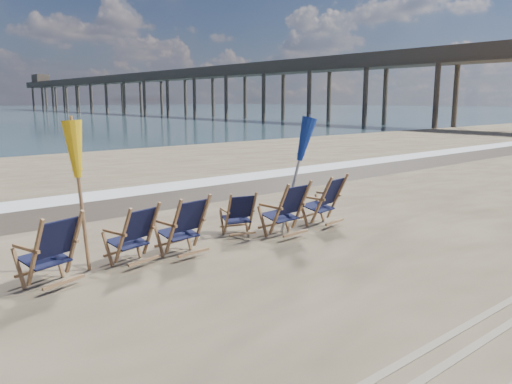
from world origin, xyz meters
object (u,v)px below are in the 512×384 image
beach_chair_1 (152,231)px  umbrella_blue (295,143)px  beach_chair_2 (202,223)px  beach_chair_3 (253,213)px  beach_chair_5 (337,198)px  umbrella_yellow (78,157)px  beach_chair_4 (302,207)px  beach_chair_0 (75,245)px  fishing_pier (158,88)px

beach_chair_1 → umbrella_blue: (3.08, -0.12, 1.25)m
beach_chair_2 → beach_chair_3: beach_chair_2 is taller
umbrella_blue → beach_chair_3: bearing=162.4°
beach_chair_2 → beach_chair_5: bearing=172.3°
beach_chair_3 → umbrella_yellow: bearing=14.2°
beach_chair_1 → beach_chair_4: 3.02m
beach_chair_0 → beach_chair_5: size_ratio=0.99×
beach_chair_0 → umbrella_blue: (4.37, 0.00, 1.21)m
beach_chair_0 → fishing_pier: (41.42, 71.86, 4.11)m
beach_chair_2 → beach_chair_3: bearing=-173.0°
beach_chair_4 → fishing_pier: (37.14, 72.15, 4.10)m
fishing_pier → beach_chair_1: bearing=-119.2°
beach_chair_4 → beach_chair_5: 1.23m
beach_chair_3 → beach_chair_5: 2.02m
umbrella_yellow → umbrella_blue: (4.07, -0.44, 0.01)m
beach_chair_3 → fishing_pier: fishing_pier is taller
beach_chair_0 → beach_chair_1: (1.29, 0.13, -0.04)m
beach_chair_0 → fishing_pier: fishing_pier is taller
beach_chair_5 → umbrella_blue: bearing=-16.8°
umbrella_blue → beach_chair_2: bearing=-178.6°
umbrella_yellow → beach_chair_5: bearing=-6.4°
umbrella_blue → beach_chair_0: bearing=-180.0°
beach_chair_3 → beach_chair_5: (1.98, -0.41, 0.10)m
beach_chair_2 → beach_chair_3: 1.41m
beach_chair_2 → fishing_pier: fishing_pier is taller
beach_chair_0 → umbrella_blue: umbrella_blue is taller
beach_chair_4 → fishing_pier: size_ratio=0.01×
beach_chair_2 → umbrella_blue: (2.22, 0.05, 1.22)m
beach_chair_1 → umbrella_yellow: (-0.99, 0.32, 1.23)m
beach_chair_5 → umbrella_yellow: bearing=-16.1°
beach_chair_4 → umbrella_blue: bearing=-109.7°
umbrella_blue → fishing_pier: bearing=62.7°
umbrella_blue → umbrella_yellow: bearing=173.8°
beach_chair_1 → beach_chair_4: (2.99, -0.42, 0.05)m
beach_chair_2 → beach_chair_3: (1.37, 0.32, -0.09)m
beach_chair_5 → beach_chair_3: bearing=-21.4°
beach_chair_2 → umbrella_blue: size_ratio=0.46×
umbrella_yellow → beach_chair_1: bearing=-17.7°
beach_chair_5 → fishing_pier: bearing=-126.2°
beach_chair_0 → umbrella_yellow: 1.31m
beach_chair_2 → fishing_pier: 82.04m
beach_chair_5 → fishing_pier: (35.93, 71.99, 4.10)m
beach_chair_2 → beach_chair_5: (3.35, -0.09, 0.02)m
beach_chair_2 → beach_chair_5: 3.35m
beach_chair_3 → beach_chair_0: bearing=21.6°
beach_chair_1 → beach_chair_3: (2.23, 0.15, -0.06)m
beach_chair_1 → beach_chair_5: bearing=163.4°
beach_chair_1 → fishing_pier: 82.30m
beach_chair_1 → beach_chair_2: size_ratio=0.95×
beach_chair_0 → beach_chair_3: beach_chair_0 is taller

